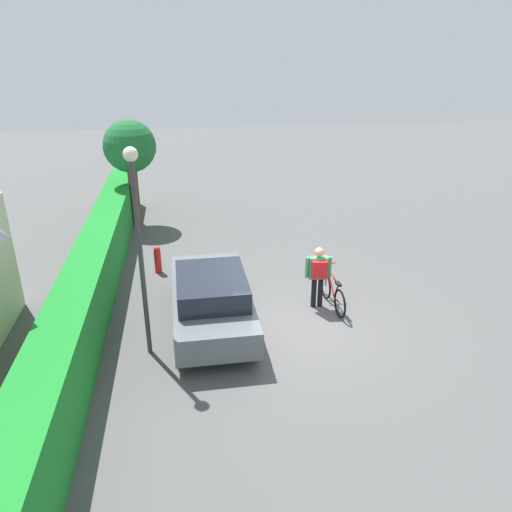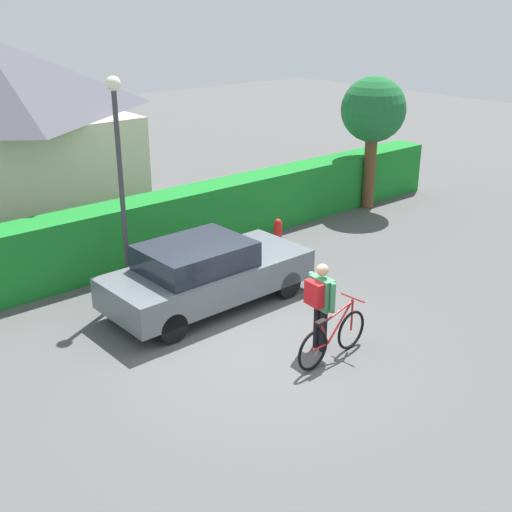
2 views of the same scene
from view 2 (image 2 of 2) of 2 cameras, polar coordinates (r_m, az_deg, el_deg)
ground_plane at (r=11.70m, az=-0.11°, el=-7.76°), size 60.00×60.00×0.00m
hedge_row at (r=14.98m, az=-11.81°, el=1.69°), size 20.93×0.90×1.49m
parked_car_near at (r=12.84m, az=-4.45°, el=-1.49°), size 4.25×1.84×1.38m
bicycle at (r=11.16m, az=6.76°, el=-7.17°), size 1.73×0.50×0.99m
person_rider at (r=11.16m, az=5.64°, el=-3.78°), size 0.37×0.65×1.61m
street_lamp at (r=12.85m, az=-11.92°, el=8.17°), size 0.28×0.28×4.44m
tree_kerbside at (r=18.92m, az=10.27°, el=12.35°), size 1.83×1.83×3.78m
fire_hydrant at (r=15.78m, az=1.93°, el=1.91°), size 0.20×0.20×0.81m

